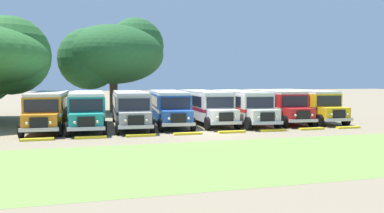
{
  "coord_description": "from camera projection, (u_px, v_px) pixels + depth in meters",
  "views": [
    {
      "loc": [
        -8.23,
        -25.5,
        3.78
      ],
      "look_at": [
        0.0,
        4.43,
        1.6
      ],
      "focal_mm": 35.48,
      "sensor_mm": 36.0,
      "label": 1
    }
  ],
  "objects": [
    {
      "name": "parked_bus_slot_4",
      "position": [
        205.0,
        105.0,
        33.35
      ],
      "size": [
        2.85,
        10.86,
        2.82
      ],
      "rotation": [
        0.0,
        0.0,
        -1.59
      ],
      "color": "silver",
      "rests_on": "ground_plane"
    },
    {
      "name": "parked_bus_slot_0",
      "position": [
        49.0,
        108.0,
        29.57
      ],
      "size": [
        2.81,
        10.86,
        2.82
      ],
      "rotation": [
        0.0,
        0.0,
        -1.59
      ],
      "color": "orange",
      "rests_on": "ground_plane"
    },
    {
      "name": "parked_bus_slot_2",
      "position": [
        130.0,
        107.0,
        31.03
      ],
      "size": [
        3.03,
        10.89,
        2.82
      ],
      "rotation": [
        0.0,
        0.0,
        -1.61
      ],
      "color": "#9E9993",
      "rests_on": "ground_plane"
    },
    {
      "name": "curb_wheelstop_5",
      "position": [
        273.0,
        130.0,
        27.89
      ],
      "size": [
        2.0,
        0.36,
        0.15
      ],
      "primitive_type": "cube",
      "color": "yellow",
      "rests_on": "ground_plane"
    },
    {
      "name": "parked_bus_slot_3",
      "position": [
        168.0,
        106.0,
        32.48
      ],
      "size": [
        3.42,
        10.95,
        2.82
      ],
      "rotation": [
        0.0,
        0.0,
        -1.65
      ],
      "color": "#23519E",
      "rests_on": "ground_plane"
    },
    {
      "name": "curb_wheelstop_6",
      "position": [
        312.0,
        129.0,
        28.75
      ],
      "size": [
        2.0,
        0.36,
        0.15
      ],
      "primitive_type": "cube",
      "color": "yellow",
      "rests_on": "ground_plane"
    },
    {
      "name": "curb_wheelstop_3",
      "position": [
        188.0,
        134.0,
        26.17
      ],
      "size": [
        2.0,
        0.36,
        0.15
      ],
      "primitive_type": "cube",
      "color": "yellow",
      "rests_on": "ground_plane"
    },
    {
      "name": "ground_plane",
      "position": [
        208.0,
        133.0,
        26.97
      ],
      "size": [
        220.0,
        220.0,
        0.0
      ],
      "primitive_type": "plane",
      "color": "#84755B"
    },
    {
      "name": "curb_wheelstop_4",
      "position": [
        232.0,
        132.0,
        27.03
      ],
      "size": [
        2.0,
        0.36,
        0.15
      ],
      "primitive_type": "cube",
      "color": "yellow",
      "rests_on": "ground_plane"
    },
    {
      "name": "parked_bus_slot_5",
      "position": [
        241.0,
        105.0,
        33.42
      ],
      "size": [
        3.14,
        10.9,
        2.82
      ],
      "rotation": [
        0.0,
        0.0,
        -1.62
      ],
      "color": "silver",
      "rests_on": "ground_plane"
    },
    {
      "name": "foreground_grass_strip",
      "position": [
        261.0,
        156.0,
        18.79
      ],
      "size": [
        80.0,
        10.12,
        0.01
      ],
      "primitive_type": "cube",
      "color": "olive",
      "rests_on": "ground_plane"
    },
    {
      "name": "broad_shade_tree",
      "position": [
        113.0,
        54.0,
        44.11
      ],
      "size": [
        12.24,
        11.3,
        11.2
      ],
      "color": "brown",
      "rests_on": "ground_plane"
    },
    {
      "name": "parked_bus_slot_1",
      "position": [
        87.0,
        108.0,
        30.05
      ],
      "size": [
        2.82,
        10.86,
        2.82
      ],
      "rotation": [
        0.0,
        0.0,
        -1.59
      ],
      "color": "teal",
      "rests_on": "ground_plane"
    },
    {
      "name": "parked_bus_slot_7",
      "position": [
        303.0,
        103.0,
        35.66
      ],
      "size": [
        3.08,
        10.89,
        2.82
      ],
      "rotation": [
        0.0,
        0.0,
        -1.61
      ],
      "color": "yellow",
      "rests_on": "ground_plane"
    },
    {
      "name": "curb_wheelstop_2",
      "position": [
        141.0,
        135.0,
        25.32
      ],
      "size": [
        2.0,
        0.36,
        0.15
      ],
      "primitive_type": "cube",
      "color": "yellow",
      "rests_on": "ground_plane"
    },
    {
      "name": "curb_wheelstop_7",
      "position": [
        348.0,
        127.0,
        29.6
      ],
      "size": [
        2.0,
        0.36,
        0.15
      ],
      "primitive_type": "cube",
      "color": "yellow",
      "rests_on": "ground_plane"
    },
    {
      "name": "parked_bus_slot_6",
      "position": [
        273.0,
        104.0,
        34.96
      ],
      "size": [
        3.27,
        10.93,
        2.82
      ],
      "rotation": [
        0.0,
        0.0,
        -1.64
      ],
      "color": "red",
      "rests_on": "ground_plane"
    },
    {
      "name": "curb_wheelstop_0",
      "position": [
        37.0,
        139.0,
        23.6
      ],
      "size": [
        2.0,
        0.36,
        0.15
      ],
      "primitive_type": "cube",
      "color": "yellow",
      "rests_on": "ground_plane"
    },
    {
      "name": "curb_wheelstop_1",
      "position": [
        91.0,
        137.0,
        24.46
      ],
      "size": [
        2.0,
        0.36,
        0.15
      ],
      "primitive_type": "cube",
      "color": "yellow",
      "rests_on": "ground_plane"
    }
  ]
}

